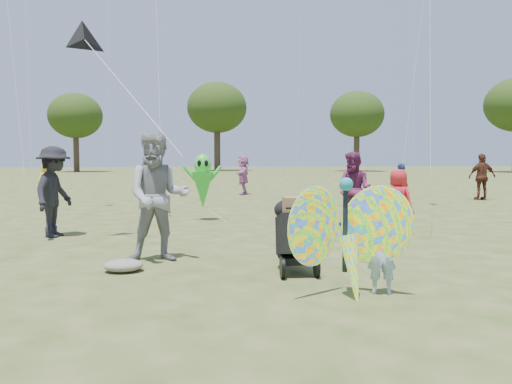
# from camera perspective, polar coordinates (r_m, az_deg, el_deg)

# --- Properties ---
(ground) EXTENTS (160.00, 160.00, 0.00)m
(ground) POSITION_cam_1_polar(r_m,az_deg,el_deg) (6.70, 3.42, -10.31)
(ground) COLOR #51592B
(ground) RESTS_ON ground
(child_girl) EXTENTS (0.39, 0.29, 0.98)m
(child_girl) POSITION_cam_1_polar(r_m,az_deg,el_deg) (6.25, 14.14, -6.86)
(child_girl) COLOR #96B4D4
(child_girl) RESTS_ON ground
(adult_man) EXTENTS (1.01, 0.79, 2.06)m
(adult_man) POSITION_cam_1_polar(r_m,az_deg,el_deg) (8.03, -11.15, -0.55)
(adult_man) COLOR gray
(adult_man) RESTS_ON ground
(grey_bag) EXTENTS (0.57, 0.46, 0.18)m
(grey_bag) POSITION_cam_1_polar(r_m,az_deg,el_deg) (7.54, -14.89, -8.11)
(grey_bag) COLOR gray
(grey_bag) RESTS_ON ground
(crowd_a) EXTENTS (0.76, 0.82, 1.40)m
(crowd_a) POSITION_cam_1_polar(r_m,az_deg,el_deg) (11.22, 15.92, -1.03)
(crowd_a) COLOR red
(crowd_a) RESTS_ON ground
(crowd_b) EXTENTS (0.95, 1.34, 1.88)m
(crowd_b) POSITION_cam_1_polar(r_m,az_deg,el_deg) (11.13, -22.06, 0.03)
(crowd_b) COLOR black
(crowd_b) RESTS_ON ground
(crowd_c) EXTENTS (0.87, 0.85, 1.47)m
(crowd_c) POSITION_cam_1_polar(r_m,az_deg,el_deg) (16.38, 16.26, 0.62)
(crowd_c) COLOR navy
(crowd_c) RESTS_ON ground
(crowd_d) EXTENTS (1.12, 1.56, 1.63)m
(crowd_d) POSITION_cam_1_polar(r_m,az_deg,el_deg) (14.70, -11.97, 0.63)
(crowd_d) COLOR tan
(crowd_d) RESTS_ON ground
(crowd_e) EXTENTS (1.08, 1.10, 1.79)m
(crowd_e) POSITION_cam_1_polar(r_m,az_deg,el_deg) (11.93, 11.15, 0.26)
(crowd_e) COLOR #66224D
(crowd_e) RESTS_ON ground
(crowd_g) EXTENTS (0.86, 0.83, 1.48)m
(crowd_g) POSITION_cam_1_polar(r_m,az_deg,el_deg) (20.06, -22.78, 1.08)
(crowd_g) COLOR gold
(crowd_g) RESTS_ON ground
(crowd_h) EXTENTS (1.08, 0.50, 1.80)m
(crowd_h) POSITION_cam_1_polar(r_m,az_deg,el_deg) (21.11, 24.42, 1.59)
(crowd_h) COLOR #4C2519
(crowd_h) RESTS_ON ground
(crowd_j) EXTENTS (0.75, 1.68, 1.75)m
(crowd_j) POSITION_cam_1_polar(r_m,az_deg,el_deg) (22.22, -1.48, 1.99)
(crowd_j) COLOR #BE6CAD
(crowd_j) RESTS_ON ground
(jogging_stroller) EXTENTS (0.55, 1.07, 1.09)m
(jogging_stroller) POSITION_cam_1_polar(r_m,az_deg,el_deg) (7.22, 4.35, -4.31)
(jogging_stroller) COLOR black
(jogging_stroller) RESTS_ON ground
(butterfly_kite) EXTENTS (1.74, 0.75, 1.62)m
(butterfly_kite) POSITION_cam_1_polar(r_m,az_deg,el_deg) (5.99, 10.47, -5.34)
(butterfly_kite) COLOR orange
(butterfly_kite) RESTS_ON ground
(delta_kite_rig) EXTENTS (2.34, 2.35, 2.68)m
(delta_kite_rig) POSITION_cam_1_polar(r_m,az_deg,el_deg) (10.53, -18.92, 16.07)
(delta_kite_rig) COLOR black
(delta_kite_rig) RESTS_ON ground
(alien_kite) EXTENTS (1.12, 0.69, 1.74)m
(alien_kite) POSITION_cam_1_polar(r_m,az_deg,el_deg) (13.09, -6.11, 0.98)
(alien_kite) COLOR green
(alien_kite) RESTS_ON ground
(tree_line) EXTENTS (91.78, 33.60, 10.79)m
(tree_line) POSITION_cam_1_polar(r_m,az_deg,el_deg) (51.86, -2.02, 9.76)
(tree_line) COLOR #3A2D21
(tree_line) RESTS_ON ground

